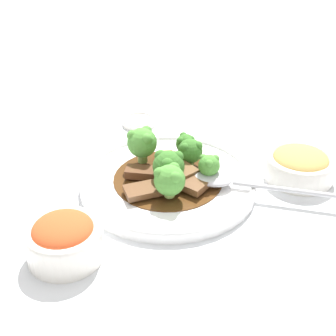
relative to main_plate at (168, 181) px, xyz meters
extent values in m
plane|color=silver|center=(0.00, 0.00, -0.01)|extent=(4.00, 4.00, 0.00)
cylinder|color=white|center=(0.00, 0.00, 0.00)|extent=(0.27, 0.27, 0.01)
torus|color=white|center=(0.00, 0.00, 0.00)|extent=(0.27, 0.27, 0.01)
cylinder|color=#4C2D14|center=(0.00, 0.00, 0.00)|extent=(0.17, 0.17, 0.00)
cube|color=#56331E|center=(-0.01, 0.03, 0.02)|extent=(0.04, 0.07, 0.01)
cube|color=brown|center=(-0.01, -0.04, 0.01)|extent=(0.05, 0.06, 0.01)
cube|color=brown|center=(0.01, -0.02, 0.02)|extent=(0.05, 0.06, 0.02)
cube|color=brown|center=(-0.05, 0.01, 0.01)|extent=(0.07, 0.07, 0.01)
cube|color=brown|center=(0.03, 0.01, 0.01)|extent=(0.06, 0.06, 0.01)
cylinder|color=#8EB756|center=(-0.04, -0.03, 0.01)|extent=(0.01, 0.01, 0.01)
sphere|color=#4C8E38|center=(-0.04, -0.03, 0.04)|extent=(0.04, 0.04, 0.04)
sphere|color=#4C8E38|center=(-0.03, -0.03, 0.05)|extent=(0.02, 0.02, 0.02)
sphere|color=#4C8E38|center=(-0.05, -0.01, 0.05)|extent=(0.02, 0.02, 0.02)
sphere|color=#4C8E38|center=(-0.05, -0.04, 0.05)|extent=(0.02, 0.02, 0.02)
cylinder|color=#7FA84C|center=(0.06, 0.00, 0.02)|extent=(0.01, 0.01, 0.01)
sphere|color=#387028|center=(0.06, 0.00, 0.03)|extent=(0.03, 0.03, 0.03)
sphere|color=#387028|center=(0.07, 0.01, 0.04)|extent=(0.01, 0.01, 0.01)
sphere|color=#387028|center=(0.05, 0.01, 0.04)|extent=(0.01, 0.01, 0.01)
sphere|color=#387028|center=(0.06, -0.01, 0.04)|extent=(0.01, 0.01, 0.01)
cylinder|color=#7FA84C|center=(0.02, -0.06, 0.02)|extent=(0.01, 0.01, 0.01)
sphere|color=#4C8E38|center=(0.02, -0.06, 0.03)|extent=(0.03, 0.03, 0.03)
sphere|color=#4C8E38|center=(0.02, -0.05, 0.04)|extent=(0.01, 0.01, 0.01)
sphere|color=#4C8E38|center=(0.01, -0.06, 0.04)|extent=(0.01, 0.01, 0.01)
sphere|color=#4C8E38|center=(0.03, -0.06, 0.04)|extent=(0.01, 0.01, 0.01)
cylinder|color=#8EB756|center=(0.02, 0.06, 0.02)|extent=(0.02, 0.02, 0.02)
sphere|color=#4C8E38|center=(0.02, 0.06, 0.04)|extent=(0.05, 0.05, 0.05)
sphere|color=#4C8E38|center=(0.01, 0.07, 0.06)|extent=(0.02, 0.02, 0.02)
sphere|color=#4C8E38|center=(0.01, 0.04, 0.06)|extent=(0.02, 0.02, 0.02)
sphere|color=#4C8E38|center=(0.03, 0.06, 0.06)|extent=(0.02, 0.02, 0.02)
cylinder|color=#7FA84C|center=(0.05, -0.01, 0.01)|extent=(0.01, 0.01, 0.01)
sphere|color=#387028|center=(0.05, -0.01, 0.03)|extent=(0.04, 0.04, 0.04)
sphere|color=#387028|center=(0.04, -0.01, 0.04)|extent=(0.01, 0.01, 0.01)
sphere|color=#387028|center=(0.05, -0.03, 0.04)|extent=(0.01, 0.01, 0.01)
sphere|color=#387028|center=(0.06, -0.01, 0.04)|extent=(0.01, 0.01, 0.01)
cylinder|color=#7FA84C|center=(-0.01, -0.01, 0.01)|extent=(0.02, 0.02, 0.01)
sphere|color=#387028|center=(-0.01, -0.01, 0.03)|extent=(0.05, 0.05, 0.05)
sphere|color=#387028|center=(-0.02, -0.01, 0.05)|extent=(0.02, 0.02, 0.02)
sphere|color=#387028|center=(0.00, -0.02, 0.05)|extent=(0.02, 0.02, 0.02)
sphere|color=#387028|center=(-0.01, 0.01, 0.05)|extent=(0.02, 0.02, 0.02)
ellipsoid|color=#B7B7BC|center=(0.02, -0.07, 0.02)|extent=(0.06, 0.07, 0.01)
cylinder|color=#B7B7BC|center=(0.04, -0.18, 0.01)|extent=(0.05, 0.17, 0.01)
cylinder|color=white|center=(-0.20, 0.04, -0.01)|extent=(0.05, 0.05, 0.01)
cylinder|color=white|center=(-0.20, 0.04, 0.01)|extent=(0.10, 0.10, 0.04)
torus|color=white|center=(-0.20, 0.04, 0.03)|extent=(0.10, 0.10, 0.01)
ellipsoid|color=#D14C23|center=(-0.20, 0.04, 0.03)|extent=(0.07, 0.07, 0.03)
cylinder|color=white|center=(0.12, -0.17, -0.01)|extent=(0.06, 0.06, 0.01)
cylinder|color=white|center=(0.12, -0.17, 0.01)|extent=(0.11, 0.11, 0.03)
torus|color=white|center=(0.12, -0.17, 0.02)|extent=(0.11, 0.11, 0.01)
ellipsoid|color=tan|center=(0.12, -0.17, 0.02)|extent=(0.08, 0.08, 0.02)
cylinder|color=white|center=(0.16, 0.15, -0.01)|extent=(0.06, 0.06, 0.01)
torus|color=white|center=(0.16, 0.15, 0.00)|extent=(0.06, 0.06, 0.01)
camera|label=1|loc=(-0.53, -0.27, 0.40)|focal=50.00mm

